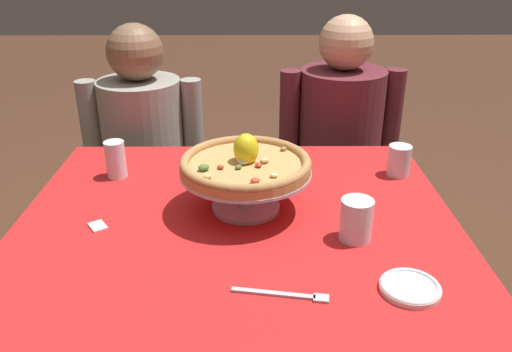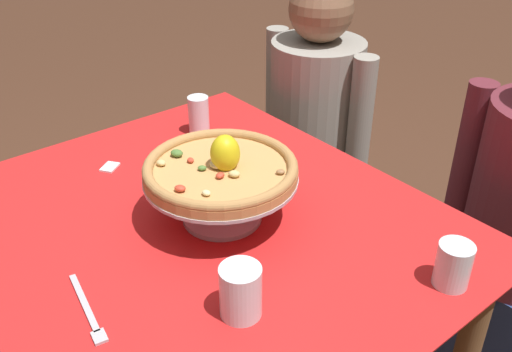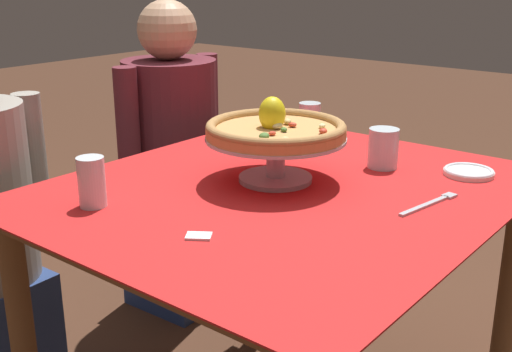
% 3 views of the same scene
% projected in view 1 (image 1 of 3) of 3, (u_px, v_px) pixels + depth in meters
% --- Properties ---
extents(dining_table, '(1.14, 0.99, 0.76)m').
position_uv_depth(dining_table, '(238.00, 253.00, 1.41)').
color(dining_table, brown).
rests_on(dining_table, ground).
extents(pizza_stand, '(0.34, 0.34, 0.11)m').
position_uv_depth(pizza_stand, '(246.00, 183.00, 1.37)').
color(pizza_stand, '#B7B7C1').
rests_on(pizza_stand, dining_table).
extents(pizza, '(0.34, 0.34, 0.10)m').
position_uv_depth(pizza, '(246.00, 163.00, 1.34)').
color(pizza, tan).
rests_on(pizza, pizza_stand).
extents(water_glass_side_right, '(0.08, 0.08, 0.11)m').
position_uv_depth(water_glass_side_right, '(356.00, 222.00, 1.24)').
color(water_glass_side_right, silver).
rests_on(water_glass_side_right, dining_table).
extents(water_glass_back_left, '(0.06, 0.06, 0.11)m').
position_uv_depth(water_glass_back_left, '(116.00, 162.00, 1.57)').
color(water_glass_back_left, white).
rests_on(water_glass_back_left, dining_table).
extents(water_glass_back_right, '(0.07, 0.07, 0.09)m').
position_uv_depth(water_glass_back_right, '(399.00, 162.00, 1.58)').
color(water_glass_back_right, silver).
rests_on(water_glass_back_right, dining_table).
extents(side_plate, '(0.13, 0.13, 0.02)m').
position_uv_depth(side_plate, '(410.00, 287.00, 1.08)').
color(side_plate, white).
rests_on(side_plate, dining_table).
extents(dinner_fork, '(0.20, 0.05, 0.01)m').
position_uv_depth(dinner_fork, '(286.00, 295.00, 1.06)').
color(dinner_fork, '#B7B7C1').
rests_on(dinner_fork, dining_table).
extents(sugar_packet, '(0.06, 0.06, 0.00)m').
position_uv_depth(sugar_packet, '(98.00, 226.00, 1.31)').
color(sugar_packet, white).
rests_on(sugar_packet, dining_table).
extents(diner_left, '(0.48, 0.33, 1.14)m').
position_uv_depth(diner_left, '(147.00, 172.00, 2.14)').
color(diner_left, navy).
rests_on(diner_left, ground).
extents(diner_right, '(0.50, 0.35, 1.16)m').
position_uv_depth(diner_right, '(337.00, 163.00, 2.18)').
color(diner_right, navy).
rests_on(diner_right, ground).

